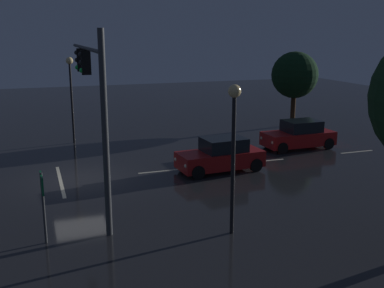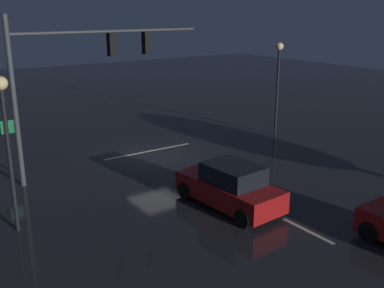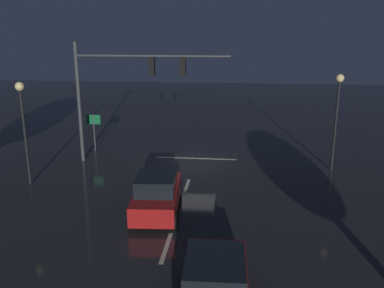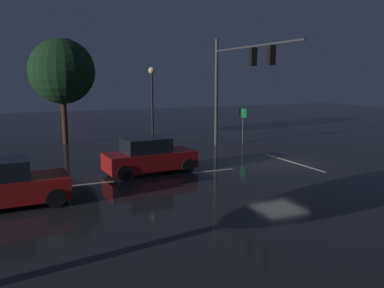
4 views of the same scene
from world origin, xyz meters
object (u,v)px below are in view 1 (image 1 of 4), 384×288
object	(u,v)px
car_approaching	(221,156)
tree_left_near	(295,75)
street_lamp_left_kerb	(71,84)
street_lamp_right_kerb	(234,132)
traffic_signal_assembly	(92,86)
car_distant	(299,135)
route_sign	(42,193)

from	to	relation	value
car_approaching	tree_left_near	bearing A→B (deg)	133.49
street_lamp_left_kerb	tree_left_near	bearing A→B (deg)	91.46
street_lamp_left_kerb	street_lamp_right_kerb	size ratio (longest dim) A/B	1.03
traffic_signal_assembly	car_approaching	bearing A→B (deg)	114.58
street_lamp_right_kerb	car_distant	bearing A→B (deg)	138.43
street_lamp_right_kerb	route_sign	xyz separation A→B (m)	(-1.30, -6.18, -1.87)
car_approaching	street_lamp_right_kerb	bearing A→B (deg)	-19.67
car_approaching	street_lamp_left_kerb	bearing A→B (deg)	-143.59
car_approaching	street_lamp_left_kerb	xyz separation A→B (m)	(-8.72, -6.43, 2.93)
street_lamp_right_kerb	route_sign	bearing A→B (deg)	-101.86
traffic_signal_assembly	street_lamp_left_kerb	bearing A→B (deg)	179.07
tree_left_near	street_lamp_left_kerb	bearing A→B (deg)	-88.54
car_distant	street_lamp_left_kerb	bearing A→B (deg)	-114.89
car_distant	route_sign	size ratio (longest dim) A/B	1.80
car_approaching	car_distant	world-z (taller)	same
street_lamp_left_kerb	car_distant	bearing A→B (deg)	65.11
traffic_signal_assembly	car_distant	bearing A→B (deg)	114.43
car_approaching	car_distant	xyz separation A→B (m)	(-2.83, 6.27, 0.00)
street_lamp_right_kerb	car_approaching	bearing A→B (deg)	160.33
car_approaching	street_lamp_right_kerb	xyz separation A→B (m)	(7.11, -2.54, 2.84)
traffic_signal_assembly	route_sign	xyz separation A→B (m)	(2.78, -2.10, -3.09)
car_distant	street_lamp_left_kerb	world-z (taller)	street_lamp_left_kerb
street_lamp_right_kerb	tree_left_near	bearing A→B (deg)	143.16
traffic_signal_assembly	street_lamp_right_kerb	world-z (taller)	traffic_signal_assembly
traffic_signal_assembly	route_sign	size ratio (longest dim) A/B	3.61
car_approaching	street_lamp_right_kerb	world-z (taller)	street_lamp_right_kerb
car_approaching	street_lamp_left_kerb	world-z (taller)	street_lamp_left_kerb
traffic_signal_assembly	street_lamp_left_kerb	distance (m)	11.81
car_approaching	street_lamp_left_kerb	size ratio (longest dim) A/B	0.83
traffic_signal_assembly	tree_left_near	xyz separation A→B (m)	(-12.16, 16.24, -1.10)
street_lamp_left_kerb	street_lamp_right_kerb	distance (m)	16.30
traffic_signal_assembly	car_distant	world-z (taller)	traffic_signal_assembly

